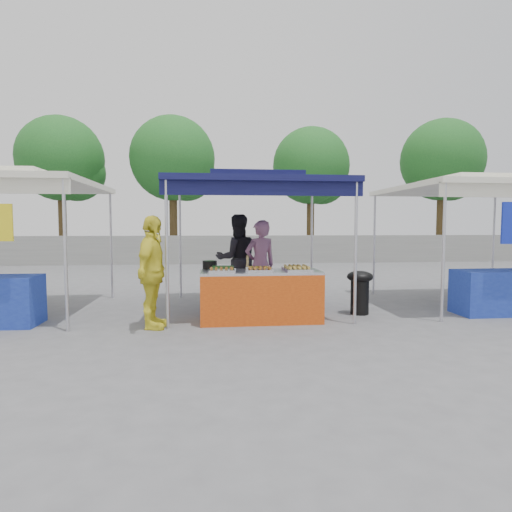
{
  "coord_description": "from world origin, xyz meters",
  "views": [
    {
      "loc": [
        -0.84,
        -7.17,
        1.6
      ],
      "look_at": [
        0.0,
        0.6,
        1.05
      ],
      "focal_mm": 30.0,
      "sensor_mm": 36.0,
      "label": 1
    }
  ],
  "objects": [
    {
      "name": "crate_right",
      "position": [
        0.36,
        0.62,
        0.16
      ],
      "size": [
        0.55,
        0.38,
        0.33
      ],
      "primitive_type": "cube",
      "color": "#1529AB",
      "rests_on": "ground_plane"
    },
    {
      "name": "skewer_cup",
      "position": [
        -0.24,
        -0.34,
        0.89
      ],
      "size": [
        0.07,
        0.07,
        0.09
      ],
      "primitive_type": "cylinder",
      "color": "silver",
      "rests_on": "vendor_table"
    },
    {
      "name": "tree_3",
      "position": [
        10.74,
        13.14,
        4.7
      ],
      "size": [
        3.99,
        3.99,
        6.86
      ],
      "color": "#44331A",
      "rests_on": "ground_plane"
    },
    {
      "name": "cooking_pot",
      "position": [
        -0.85,
        0.28,
        0.92
      ],
      "size": [
        0.25,
        0.25,
        0.15
      ],
      "primitive_type": "cylinder",
      "color": "black",
      "rests_on": "vendor_table"
    },
    {
      "name": "vendor_woman",
      "position": [
        0.11,
        0.88,
        0.85
      ],
      "size": [
        0.73,
        0.6,
        1.71
      ],
      "primitive_type": "imported",
      "rotation": [
        0.0,
        0.0,
        3.49
      ],
      "color": "#915C80",
      "rests_on": "ground_plane"
    },
    {
      "name": "food_tray_bm",
      "position": [
        -0.03,
        -0.04,
        0.88
      ],
      "size": [
        0.42,
        0.3,
        0.07
      ],
      "color": "silver",
      "rests_on": "vendor_table"
    },
    {
      "name": "food_tray_fm",
      "position": [
        -0.04,
        -0.34,
        0.88
      ],
      "size": [
        0.42,
        0.3,
        0.07
      ],
      "color": "silver",
      "rests_on": "vendor_table"
    },
    {
      "name": "wok_burner",
      "position": [
        1.86,
        0.27,
        0.47
      ],
      "size": [
        0.47,
        0.47,
        0.8
      ],
      "rotation": [
        0.0,
        0.0,
        0.08
      ],
      "color": "black",
      "rests_on": "ground_plane"
    },
    {
      "name": "tree_0",
      "position": [
        -7.41,
        13.38,
        4.5
      ],
      "size": [
        3.83,
        3.83,
        6.58
      ],
      "color": "#44331A",
      "rests_on": "ground_plane"
    },
    {
      "name": "crate_left",
      "position": [
        -0.38,
        0.66,
        0.16
      ],
      "size": [
        0.52,
        0.37,
        0.31
      ],
      "primitive_type": "cube",
      "color": "#1529AB",
      "rests_on": "ground_plane"
    },
    {
      "name": "tree_1",
      "position": [
        -2.35,
        12.84,
        4.51
      ],
      "size": [
        3.83,
        3.83,
        6.59
      ],
      "color": "#44331A",
      "rests_on": "ground_plane"
    },
    {
      "name": "food_tray_fr",
      "position": [
        0.6,
        -0.34,
        0.88
      ],
      "size": [
        0.42,
        0.3,
        0.07
      ],
      "color": "silver",
      "rests_on": "vendor_table"
    },
    {
      "name": "food_tray_br",
      "position": [
        0.6,
        -0.03,
        0.88
      ],
      "size": [
        0.42,
        0.3,
        0.07
      ],
      "color": "silver",
      "rests_on": "vendor_table"
    },
    {
      "name": "neighbor_stall_right",
      "position": [
        4.5,
        0.57,
        1.6
      ],
      "size": [
        3.2,
        3.2,
        2.57
      ],
      "color": "silver",
      "rests_on": "ground_plane"
    },
    {
      "name": "tree_2",
      "position": [
        4.21,
        13.43,
        4.36
      ],
      "size": [
        3.73,
        3.71,
        6.37
      ],
      "color": "#44331A",
      "rests_on": "ground_plane"
    },
    {
      "name": "helper_man",
      "position": [
        -0.28,
        1.62,
        0.92
      ],
      "size": [
        1.0,
        0.84,
        1.84
      ],
      "primitive_type": "imported",
      "rotation": [
        0.0,
        0.0,
        3.32
      ],
      "color": "black",
      "rests_on": "ground_plane"
    },
    {
      "name": "food_tray_bl",
      "position": [
        -0.63,
        0.01,
        0.88
      ],
      "size": [
        0.42,
        0.3,
        0.07
      ],
      "color": "silver",
      "rests_on": "vendor_table"
    },
    {
      "name": "ground_plane",
      "position": [
        0.0,
        0.0,
        0.0
      ],
      "size": [
        80.0,
        80.0,
        0.0
      ],
      "primitive_type": "plane",
      "color": "#5F5F61"
    },
    {
      "name": "back_wall",
      "position": [
        0.0,
        11.0,
        0.6
      ],
      "size": [
        40.0,
        0.25,
        1.2
      ],
      "primitive_type": "cube",
      "color": "gray",
      "rests_on": "ground_plane"
    },
    {
      "name": "main_canopy",
      "position": [
        0.0,
        0.97,
        2.37
      ],
      "size": [
        3.2,
        3.2,
        2.57
      ],
      "color": "silver",
      "rests_on": "ground_plane"
    },
    {
      "name": "customer_person",
      "position": [
        -1.73,
        -0.44,
        0.88
      ],
      "size": [
        0.61,
        1.1,
        1.77
      ],
      "primitive_type": "imported",
      "rotation": [
        0.0,
        0.0,
        1.39
      ],
      "color": "yellow",
      "rests_on": "ground_plane"
    },
    {
      "name": "food_tray_fl",
      "position": [
        -0.66,
        -0.34,
        0.88
      ],
      "size": [
        0.42,
        0.3,
        0.07
      ],
      "color": "silver",
      "rests_on": "vendor_table"
    },
    {
      "name": "crate_stacked",
      "position": [
        0.36,
        0.62,
        0.49
      ],
      "size": [
        0.53,
        0.37,
        0.32
      ],
      "primitive_type": "cube",
      "color": "#1529AB",
      "rests_on": "crate_right"
    },
    {
      "name": "vendor_table",
      "position": [
        0.0,
        -0.1,
        0.43
      ],
      "size": [
        2.0,
        0.8,
        0.85
      ],
      "color": "#CC4912",
      "rests_on": "ground_plane"
    }
  ]
}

